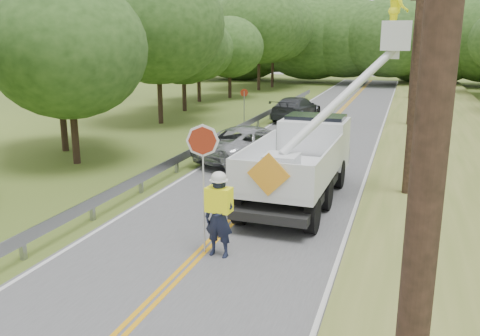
% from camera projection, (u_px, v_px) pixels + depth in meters
% --- Properties ---
extents(ground, '(140.00, 140.00, 0.00)m').
position_uv_depth(ground, '(150.00, 305.00, 10.57)').
color(ground, '#415121').
rests_on(ground, ground).
extents(road, '(7.20, 96.00, 0.03)m').
position_uv_depth(road, '(294.00, 158.00, 23.44)').
color(road, '#535356').
rests_on(road, ground).
extents(guardrail, '(0.18, 48.00, 0.77)m').
position_uv_depth(guardrail, '(220.00, 138.00, 25.36)').
color(guardrail, gray).
rests_on(guardrail, ground).
extents(utility_poles, '(1.60, 43.30, 10.00)m').
position_uv_depth(utility_poles, '(417.00, 42.00, 23.38)').
color(utility_poles, black).
rests_on(utility_poles, ground).
extents(tall_grass_verge, '(7.00, 96.00, 0.30)m').
position_uv_depth(tall_grass_verge, '(459.00, 167.00, 21.24)').
color(tall_grass_verge, '#596A2A').
rests_on(tall_grass_verge, ground).
extents(treeline_left, '(10.31, 55.45, 11.03)m').
position_uv_depth(treeline_left, '(206.00, 32.00, 39.54)').
color(treeline_left, '#332319').
rests_on(treeline_left, ground).
extents(treeline_horizon, '(57.19, 15.62, 12.31)m').
position_uv_depth(treeline_horizon, '(391.00, 38.00, 60.16)').
color(treeline_horizon, '#254317').
rests_on(treeline_horizon, ground).
extents(flagger, '(1.23, 0.55, 3.37)m').
position_uv_depth(flagger, '(219.00, 211.00, 12.64)').
color(flagger, '#191E33').
rests_on(flagger, road).
extents(bucket_truck, '(4.62, 7.44, 7.14)m').
position_uv_depth(bucket_truck, '(311.00, 149.00, 17.81)').
color(bucket_truck, black).
rests_on(bucket_truck, road).
extents(suv_silver, '(4.78, 6.43, 1.62)m').
position_uv_depth(suv_silver, '(253.00, 143.00, 22.75)').
color(suv_silver, '#A6A9AD').
rests_on(suv_silver, road).
extents(suv_darkgrey, '(2.87, 5.64, 1.57)m').
position_uv_depth(suv_darkgrey, '(296.00, 108.00, 34.41)').
color(suv_darkgrey, '#33363A').
rests_on(suv_darkgrey, road).
extents(stop_sign_permanent, '(0.51, 0.08, 2.38)m').
position_uv_depth(stop_sign_permanent, '(244.00, 102.00, 31.77)').
color(stop_sign_permanent, gray).
rests_on(stop_sign_permanent, ground).
extents(yard_sign, '(0.47, 0.13, 0.68)m').
position_uv_depth(yard_sign, '(422.00, 236.00, 12.98)').
color(yard_sign, white).
rests_on(yard_sign, ground).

